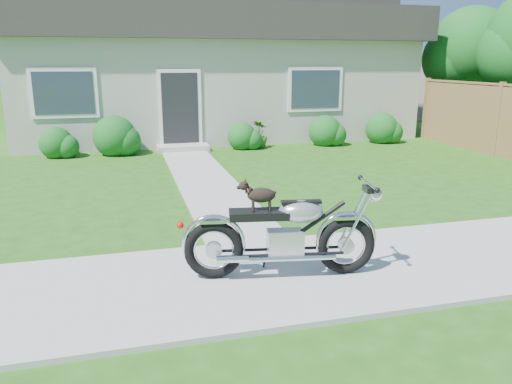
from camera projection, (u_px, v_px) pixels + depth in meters
ground at (390, 263)px, 6.13m from camera, size 80.00×80.00×0.00m
sidewalk at (390, 262)px, 6.13m from camera, size 24.00×2.20×0.04m
walkway at (204, 179)px, 10.43m from camera, size 1.20×8.00×0.03m
house at (213, 69)px, 16.79m from camera, size 12.60×7.03×4.50m
fence at (498, 120)px, 12.84m from camera, size 0.12×6.62×1.90m
tree_far at (475, 53)px, 16.25m from camera, size 2.74×2.70×4.14m
shrub_row at (229, 135)px, 13.91m from camera, size 10.18×1.12×1.12m
potted_plant_left at (118, 141)px, 13.23m from camera, size 0.83×0.80×0.70m
potted_plant_right at (260, 134)px, 14.19m from camera, size 0.61×0.61×0.79m
motorcycle_with_dog at (285, 234)px, 5.57m from camera, size 2.21×0.70×1.11m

